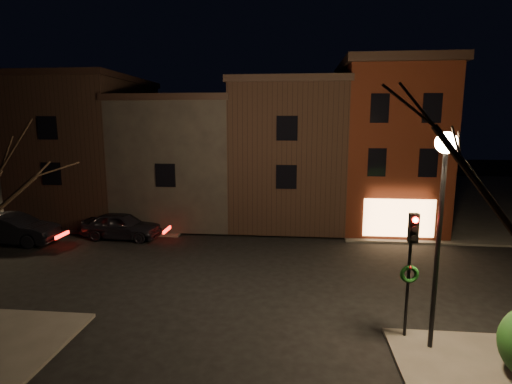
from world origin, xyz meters
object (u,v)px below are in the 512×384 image
parked_car_b (12,229)px  parked_car_a (122,226)px  street_lamp_near (443,182)px  traffic_signal (411,256)px

parked_car_b → parked_car_a: bearing=-74.1°
street_lamp_near → parked_car_b: size_ratio=1.25×
traffic_signal → parked_car_a: traffic_signal is taller
parked_car_a → street_lamp_near: bearing=-122.4°
traffic_signal → parked_car_a: size_ratio=0.87×
parked_car_a → traffic_signal: bearing=-122.3°
parked_car_a → parked_car_b: (-5.76, -1.64, 0.07)m
street_lamp_near → parked_car_b: (-20.19, 8.86, -4.32)m
street_lamp_near → traffic_signal: bearing=140.6°
street_lamp_near → parked_car_b: 22.47m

